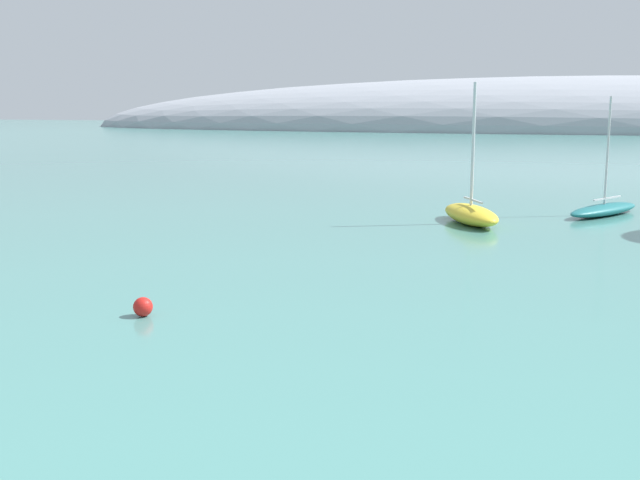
# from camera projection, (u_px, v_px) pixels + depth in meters

# --- Properties ---
(distant_ridge) EXTENTS (297.26, 72.07, 29.18)m
(distant_ridge) POSITION_uv_depth(u_px,v_px,m) (582.00, 130.00, 211.63)
(distant_ridge) COLOR #999EA8
(distant_ridge) RESTS_ON ground
(sailboat_teal_near_shore) EXTENTS (5.44, 7.31, 7.44)m
(sailboat_teal_near_shore) POSITION_uv_depth(u_px,v_px,m) (604.00, 209.00, 48.95)
(sailboat_teal_near_shore) COLOR #1E6B70
(sailboat_teal_near_shore) RESTS_ON water
(sailboat_yellow_mid_mooring) EXTENTS (4.88, 6.86, 8.20)m
(sailboat_yellow_mid_mooring) POSITION_uv_depth(u_px,v_px,m) (471.00, 214.00, 45.46)
(sailboat_yellow_mid_mooring) COLOR yellow
(sailboat_yellow_mid_mooring) RESTS_ON water
(mooring_buoy_red) EXTENTS (0.65, 0.65, 0.65)m
(mooring_buoy_red) POSITION_uv_depth(u_px,v_px,m) (143.00, 307.00, 25.59)
(mooring_buoy_red) COLOR red
(mooring_buoy_red) RESTS_ON water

